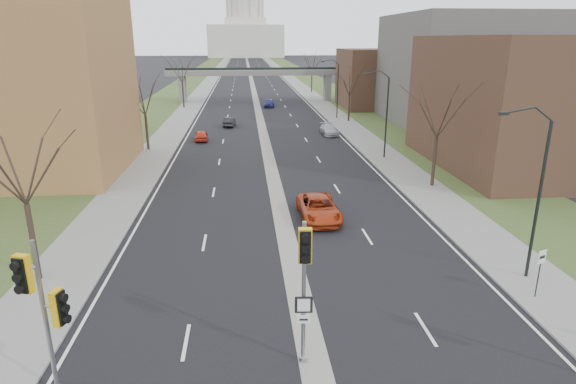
{
  "coord_description": "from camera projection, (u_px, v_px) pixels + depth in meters",
  "views": [
    {
      "loc": [
        -2.39,
        -15.0,
        11.74
      ],
      "look_at": [
        -0.25,
        8.5,
        4.2
      ],
      "focal_mm": 30.0,
      "sensor_mm": 36.0,
      "label": 1
    }
  ],
  "objects": [
    {
      "name": "car_right_near",
      "position": [
        319.0,
        208.0,
        32.63
      ],
      "size": [
        2.65,
        5.56,
        1.53
      ],
      "primitive_type": "imported",
      "rotation": [
        0.0,
        0.0,
        0.02
      ],
      "color": "#A43011",
      "rests_on": "ground"
    },
    {
      "name": "signal_pole_median",
      "position": [
        304.0,
        271.0,
        16.83
      ],
      "size": [
        0.66,
        0.94,
        5.71
      ],
      "rotation": [
        0.0,
        0.0,
        -0.07
      ],
      "color": "gray",
      "rests_on": "ground"
    },
    {
      "name": "grass_verge_left",
      "position": [
        196.0,
        76.0,
        158.72
      ],
      "size": [
        8.0,
        600.0,
        0.1
      ],
      "primitive_type": "cube",
      "color": "#31451F",
      "rests_on": "ground"
    },
    {
      "name": "pedestrian_bridge",
      "position": [
        256.0,
        76.0,
        92.42
      ],
      "size": [
        34.0,
        3.0,
        6.45
      ],
      "color": "slate",
      "rests_on": "ground"
    },
    {
      "name": "tree_right_b",
      "position": [
        350.0,
        81.0,
        69.53
      ],
      "size": [
        6.3,
        6.3,
        8.22
      ],
      "color": "#382B21",
      "rests_on": "sidewalk_right"
    },
    {
      "name": "tree_left_b",
      "position": [
        143.0,
        93.0,
        51.04
      ],
      "size": [
        6.75,
        6.75,
        8.81
      ],
      "color": "#382B21",
      "rests_on": "sidewalk_left"
    },
    {
      "name": "commercial_block_mid",
      "position": [
        460.0,
        70.0,
        67.47
      ],
      "size": [
        18.0,
        22.0,
        15.0
      ],
      "primitive_type": "cube",
      "color": "#55534D",
      "rests_on": "ground"
    },
    {
      "name": "commercial_block_near",
      "position": [
        528.0,
        103.0,
        44.82
      ],
      "size": [
        16.0,
        20.0,
        12.0
      ],
      "primitive_type": "cube",
      "color": "#473221",
      "rests_on": "ground"
    },
    {
      "name": "sidewalk_right",
      "position": [
        286.0,
        75.0,
        161.31
      ],
      "size": [
        4.0,
        600.0,
        0.12
      ],
      "primitive_type": "cube",
      "color": "gray",
      "rests_on": "ground"
    },
    {
      "name": "grass_verge_right",
      "position": [
        304.0,
        75.0,
        161.83
      ],
      "size": [
        8.0,
        600.0,
        0.1
      ],
      "primitive_type": "cube",
      "color": "#31451F",
      "rests_on": "ground"
    },
    {
      "name": "car_right_far",
      "position": [
        269.0,
        103.0,
        86.17
      ],
      "size": [
        2.13,
        4.46,
        1.47
      ],
      "primitive_type": "imported",
      "rotation": [
        0.0,
        0.0,
        -0.09
      ],
      "color": "navy",
      "rests_on": "ground"
    },
    {
      "name": "tree_right_c",
      "position": [
        312.0,
        61.0,
        107.1
      ],
      "size": [
        7.65,
        7.65,
        9.99
      ],
      "color": "#382B21",
      "rests_on": "sidewalk_right"
    },
    {
      "name": "speed_limit_sign",
      "position": [
        540.0,
        265.0,
        22.22
      ],
      "size": [
        0.49,
        0.21,
        2.39
      ],
      "rotation": [
        0.0,
        0.0,
        0.37
      ],
      "color": "black",
      "rests_on": "sidewalk_right"
    },
    {
      "name": "tree_left_a",
      "position": [
        18.0,
        153.0,
        22.46
      ],
      "size": [
        7.2,
        7.2,
        9.4
      ],
      "color": "#382B21",
      "rests_on": "sidewalk_left"
    },
    {
      "name": "car_left_near",
      "position": [
        202.0,
        135.0,
        57.77
      ],
      "size": [
        1.69,
        3.74,
        1.25
      ],
      "primitive_type": "imported",
      "rotation": [
        0.0,
        0.0,
        3.2
      ],
      "color": "red",
      "rests_on": "ground"
    },
    {
      "name": "streetlight_far",
      "position": [
        333.0,
        72.0,
        71.86
      ],
      "size": [
        2.61,
        0.2,
        8.7
      ],
      "color": "black",
      "rests_on": "sidewalk_right"
    },
    {
      "name": "tree_right_a",
      "position": [
        439.0,
        106.0,
        37.98
      ],
      "size": [
        7.2,
        7.2,
        9.4
      ],
      "color": "#382B21",
      "rests_on": "sidewalk_right"
    },
    {
      "name": "streetlight_mid",
      "position": [
        380.0,
        90.0,
        47.2
      ],
      "size": [
        2.61,
        0.2,
        8.7
      ],
      "color": "black",
      "rests_on": "sidewalk_right"
    },
    {
      "name": "tree_left_c",
      "position": [
        181.0,
        67.0,
        83.04
      ],
      "size": [
        7.65,
        7.65,
        9.99
      ],
      "color": "#382B21",
      "rests_on": "sidewalk_left"
    },
    {
      "name": "ground",
      "position": [
        315.0,
        367.0,
        18.01
      ],
      "size": [
        700.0,
        700.0,
        0.0
      ],
      "primitive_type": "plane",
      "color": "black",
      "rests_on": "ground"
    },
    {
      "name": "median_strip",
      "position": [
        250.0,
        75.0,
        160.29
      ],
      "size": [
        1.2,
        600.0,
        0.02
      ],
      "primitive_type": "cube",
      "color": "gray",
      "rests_on": "ground"
    },
    {
      "name": "signal_pole_left",
      "position": [
        43.0,
        301.0,
        15.35
      ],
      "size": [
        1.26,
        0.96,
        5.74
      ],
      "rotation": [
        0.0,
        0.0,
        -0.3
      ],
      "color": "gray",
      "rests_on": "ground"
    },
    {
      "name": "streetlight_near",
      "position": [
        531.0,
        146.0,
        22.53
      ],
      "size": [
        2.61,
        0.2,
        8.7
      ],
      "color": "black",
      "rests_on": "sidewalk_right"
    },
    {
      "name": "commercial_block_far",
      "position": [
        382.0,
        79.0,
        84.79
      ],
      "size": [
        14.0,
        14.0,
        10.0
      ],
      "primitive_type": "cube",
      "color": "#473221",
      "rests_on": "ground"
    },
    {
      "name": "sidewalk_left",
      "position": [
        214.0,
        75.0,
        159.24
      ],
      "size": [
        4.0,
        600.0,
        0.12
      ],
      "primitive_type": "cube",
      "color": "gray",
      "rests_on": "ground"
    },
    {
      "name": "car_left_far",
      "position": [
        230.0,
        122.0,
        67.15
      ],
      "size": [
        1.76,
        3.99,
        1.28
      ],
      "primitive_type": "imported",
      "rotation": [
        0.0,
        0.0,
        3.03
      ],
      "color": "black",
      "rests_on": "ground"
    },
    {
      "name": "road_surface",
      "position": [
        250.0,
        75.0,
        160.29
      ],
      "size": [
        20.0,
        600.0,
        0.01
      ],
      "primitive_type": "cube",
      "color": "black",
      "rests_on": "ground"
    },
    {
      "name": "capitol",
      "position": [
        245.0,
        28.0,
        315.88
      ],
      "size": [
        48.0,
        42.0,
        55.75
      ],
      "color": "beige",
      "rests_on": "ground"
    },
    {
      "name": "car_right_mid",
      "position": [
        329.0,
        130.0,
        61.28
      ],
      "size": [
        2.06,
        4.62,
        1.32
      ],
      "primitive_type": "imported",
      "rotation": [
        0.0,
        0.0,
        0.05
      ],
      "color": "#A7A8AF",
      "rests_on": "ground"
    }
  ]
}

